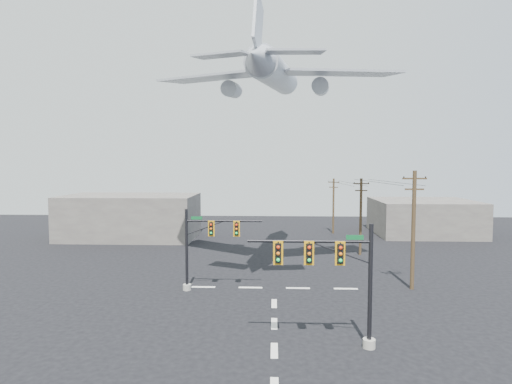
{
  "coord_description": "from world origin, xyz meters",
  "views": [
    {
      "loc": [
        -0.06,
        -23.37,
        10.6
      ],
      "look_at": [
        -1.24,
        5.0,
        8.6
      ],
      "focal_mm": 30.0,
      "sensor_mm": 36.0,
      "label": 1
    }
  ],
  "objects_px": {
    "signal_mast_near": "(339,278)",
    "signal_mast_far": "(203,247)",
    "utility_pole_b": "(361,215)",
    "airliner": "(276,75)",
    "utility_pole_a": "(413,228)",
    "utility_pole_c": "(333,205)"
  },
  "relations": [
    {
      "from": "signal_mast_near",
      "to": "airliner",
      "type": "xyz_separation_m",
      "value": [
        -3.56,
        17.81,
        14.92
      ]
    },
    {
      "from": "utility_pole_a",
      "to": "utility_pole_b",
      "type": "height_order",
      "value": "utility_pole_a"
    },
    {
      "from": "utility_pole_a",
      "to": "utility_pole_b",
      "type": "xyz_separation_m",
      "value": [
        -1.66,
        13.14,
        -0.6
      ]
    },
    {
      "from": "utility_pole_b",
      "to": "airliner",
      "type": "distance_m",
      "value": 18.71
    },
    {
      "from": "utility_pole_b",
      "to": "utility_pole_c",
      "type": "height_order",
      "value": "utility_pole_b"
    },
    {
      "from": "signal_mast_far",
      "to": "utility_pole_c",
      "type": "relative_size",
      "value": 0.83
    },
    {
      "from": "signal_mast_far",
      "to": "utility_pole_a",
      "type": "xyz_separation_m",
      "value": [
        17.36,
        1.07,
        1.55
      ]
    },
    {
      "from": "utility_pole_a",
      "to": "airliner",
      "type": "distance_m",
      "value": 18.94
    },
    {
      "from": "signal_mast_far",
      "to": "utility_pole_a",
      "type": "relative_size",
      "value": 0.68
    },
    {
      "from": "signal_mast_far",
      "to": "utility_pole_c",
      "type": "bearing_deg",
      "value": 63.09
    },
    {
      "from": "utility_pole_b",
      "to": "utility_pole_a",
      "type": "bearing_deg",
      "value": -78.87
    },
    {
      "from": "signal_mast_far",
      "to": "utility_pole_b",
      "type": "relative_size",
      "value": 0.77
    },
    {
      "from": "utility_pole_b",
      "to": "utility_pole_c",
      "type": "bearing_deg",
      "value": 98.04
    },
    {
      "from": "utility_pole_c",
      "to": "airliner",
      "type": "xyz_separation_m",
      "value": [
        -8.68,
        -21.57,
        14.7
      ]
    },
    {
      "from": "utility_pole_a",
      "to": "utility_pole_b",
      "type": "distance_m",
      "value": 13.26
    },
    {
      "from": "signal_mast_far",
      "to": "utility_pole_c",
      "type": "xyz_separation_m",
      "value": [
        14.64,
        28.84,
        0.65
      ]
    },
    {
      "from": "signal_mast_far",
      "to": "airliner",
      "type": "distance_m",
      "value": 18.0
    },
    {
      "from": "signal_mast_near",
      "to": "signal_mast_far",
      "type": "relative_size",
      "value": 1.08
    },
    {
      "from": "signal_mast_near",
      "to": "utility_pole_c",
      "type": "height_order",
      "value": "utility_pole_c"
    },
    {
      "from": "utility_pole_c",
      "to": "signal_mast_far",
      "type": "bearing_deg",
      "value": -97.21
    },
    {
      "from": "utility_pole_a",
      "to": "airliner",
      "type": "bearing_deg",
      "value": 150.86
    },
    {
      "from": "signal_mast_near",
      "to": "signal_mast_far",
      "type": "bearing_deg",
      "value": 132.08
    }
  ]
}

